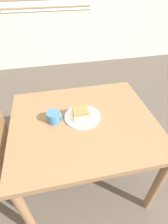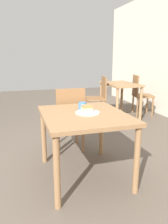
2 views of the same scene
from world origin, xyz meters
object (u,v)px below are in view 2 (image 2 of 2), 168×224
(cake_slice, at_px, (87,109))
(coffee_mug, at_px, (83,106))
(plate, at_px, (88,113))
(chair_far_opposite, at_px, (140,94))
(dining_table_near, at_px, (84,122))
(chair_near_window, at_px, (69,117))
(dining_table_far, at_px, (120,89))
(chair_far_corner, at_px, (98,96))

(cake_slice, relative_size, coffee_mug, 1.09)
(plate, distance_m, coffee_mug, 0.20)
(chair_far_opposite, distance_m, plate, 2.95)
(chair_far_opposite, relative_size, coffee_mug, 9.04)
(plate, bearing_deg, coffee_mug, 179.14)
(dining_table_near, distance_m, chair_near_window, 0.72)
(dining_table_far, relative_size, cake_slice, 8.74)
(plate, bearing_deg, chair_near_window, -176.47)
(dining_table_near, bearing_deg, dining_table_far, 145.34)
(chair_near_window, relative_size, cake_slice, 8.28)
(chair_far_corner, bearing_deg, dining_table_far, 100.04)
(cake_slice, bearing_deg, chair_far_corner, 156.18)
(chair_far_corner, height_order, plate, chair_far_corner)
(dining_table_far, xyz_separation_m, chair_far_opposite, (-0.01, 0.52, -0.12))
(chair_far_opposite, height_order, plate, chair_far_opposite)
(chair_far_corner, height_order, coffee_mug, chair_far_corner)
(cake_slice, xyz_separation_m, coffee_mug, (-0.19, 0.01, -0.01))
(chair_near_window, xyz_separation_m, coffee_mug, (0.51, 0.05, 0.27))
(dining_table_far, relative_size, plate, 3.75)
(dining_table_far, relative_size, chair_near_window, 1.06)
(chair_far_opposite, xyz_separation_m, plate, (2.18, -1.98, 0.23))
(chair_far_opposite, height_order, coffee_mug, chair_far_opposite)
(dining_table_far, distance_m, cake_slice, 2.61)
(dining_table_near, relative_size, cake_slice, 9.28)
(dining_table_far, distance_m, chair_far_corner, 0.53)
(dining_table_near, relative_size, coffee_mug, 10.14)
(dining_table_far, distance_m, chair_far_opposite, 0.53)
(chair_near_window, height_order, cake_slice, chair_near_window)
(chair_far_opposite, bearing_deg, plate, 151.17)
(dining_table_far, xyz_separation_m, chair_far_corner, (0.00, -0.52, -0.12))
(chair_far_opposite, xyz_separation_m, cake_slice, (2.16, -1.98, 0.28))
(chair_far_opposite, distance_m, cake_slice, 2.95)
(plate, xyz_separation_m, cake_slice, (-0.01, -0.01, 0.04))
(chair_far_opposite, bearing_deg, dining_table_far, 104.39)
(dining_table_far, bearing_deg, chair_far_opposite, 90.97)
(chair_far_opposite, bearing_deg, chair_far_corner, 104.14)
(dining_table_far, height_order, chair_far_corner, chair_far_corner)
(chair_far_corner, relative_size, cake_slice, 8.28)
(chair_near_window, height_order, coffee_mug, chair_near_window)
(chair_near_window, bearing_deg, chair_far_opposite, -144.05)
(chair_near_window, distance_m, chair_far_corner, 1.76)
(chair_far_corner, distance_m, cake_slice, 2.37)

